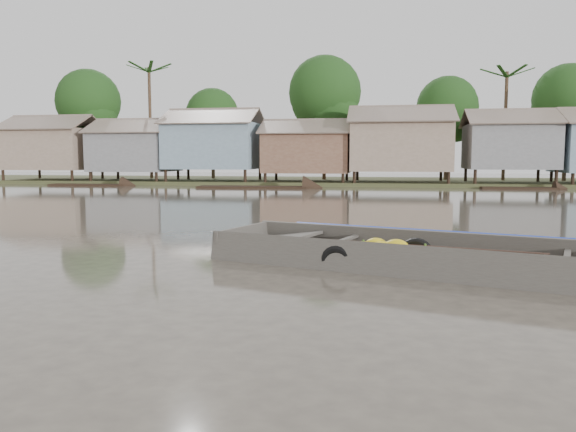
# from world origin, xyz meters

# --- Properties ---
(ground) EXTENTS (120.00, 120.00, 0.00)m
(ground) POSITION_xyz_m (0.00, 0.00, 0.00)
(ground) COLOR #453D35
(ground) RESTS_ON ground
(riverbank) EXTENTS (120.00, 12.47, 10.22)m
(riverbank) POSITION_xyz_m (3.03, 31.86, 3.07)
(riverbank) COLOR #384723
(riverbank) RESTS_ON ground
(banana_boat) EXTENTS (5.26, 2.52, 0.71)m
(banana_boat) POSITION_xyz_m (1.37, 0.51, 0.13)
(banana_boat) COLOR black
(banana_boat) RESTS_ON ground
(viewer_boat) EXTENTS (8.46, 4.55, 0.66)m
(viewer_boat) POSITION_xyz_m (2.38, 0.52, 0.08)
(viewer_boat) COLOR #433E39
(viewer_boat) RESTS_ON ground
(distant_boats) EXTENTS (46.39, 13.92, 0.35)m
(distant_boats) POSITION_xyz_m (8.80, 23.85, -0.05)
(distant_boats) COLOR black
(distant_boats) RESTS_ON ground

